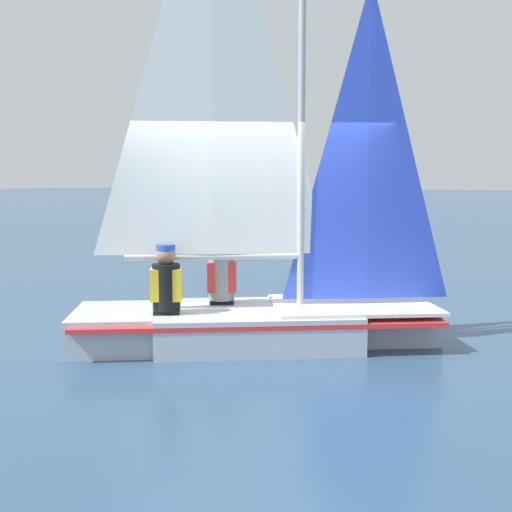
% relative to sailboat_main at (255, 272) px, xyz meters
% --- Properties ---
extents(ground_plane, '(260.00, 260.00, 0.00)m').
position_rel_sailboat_main_xyz_m(ground_plane, '(0.01, -0.01, -0.83)').
color(ground_plane, '#2D4C6B').
extents(sailboat_main, '(3.55, 4.02, 5.62)m').
position_rel_sailboat_main_xyz_m(sailboat_main, '(0.00, 0.00, 0.00)').
color(sailboat_main, '#B2BCCC').
rests_on(sailboat_main, ground_plane).
extents(sailor_helm, '(0.42, 0.43, 1.16)m').
position_rel_sailboat_main_xyz_m(sailor_helm, '(0.03, 0.50, -0.21)').
color(sailor_helm, black).
rests_on(sailor_helm, ground_plane).
extents(sailor_crew, '(0.42, 0.43, 1.16)m').
position_rel_sailboat_main_xyz_m(sailor_crew, '(-0.76, 0.66, -0.20)').
color(sailor_crew, black).
rests_on(sailor_crew, ground_plane).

